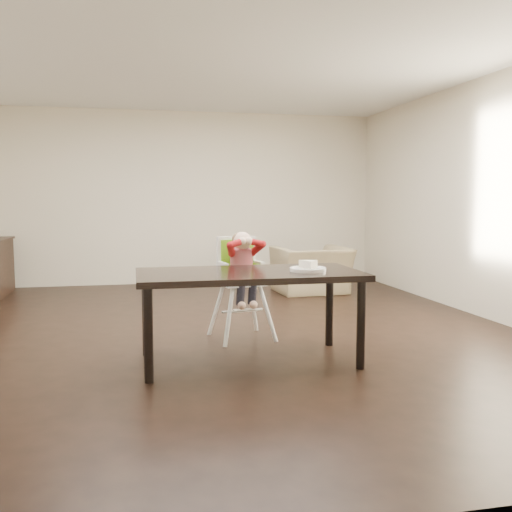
# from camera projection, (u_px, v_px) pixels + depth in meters

# --- Properties ---
(ground) EXTENTS (7.00, 7.00, 0.00)m
(ground) POSITION_uv_depth(u_px,v_px,m) (221.00, 332.00, 5.74)
(ground) COLOR black
(ground) RESTS_ON ground
(room_walls) EXTENTS (6.02, 7.02, 2.71)m
(room_walls) POSITION_uv_depth(u_px,v_px,m) (220.00, 145.00, 5.55)
(room_walls) COLOR beige
(room_walls) RESTS_ON ground
(dining_table) EXTENTS (1.80, 0.90, 0.75)m
(dining_table) POSITION_uv_depth(u_px,v_px,m) (249.00, 281.00, 4.62)
(dining_table) COLOR black
(dining_table) RESTS_ON ground
(high_chair) EXTENTS (0.49, 0.49, 1.03)m
(high_chair) POSITION_uv_depth(u_px,v_px,m) (241.00, 263.00, 5.43)
(high_chair) COLOR white
(high_chair) RESTS_ON ground
(plate) EXTENTS (0.39, 0.39, 0.09)m
(plate) POSITION_uv_depth(u_px,v_px,m) (308.00, 267.00, 4.63)
(plate) COLOR white
(plate) RESTS_ON dining_table
(armchair) EXTENTS (1.05, 0.72, 0.88)m
(armchair) POSITION_uv_depth(u_px,v_px,m) (312.00, 262.00, 8.10)
(armchair) COLOR #9B8A62
(armchair) RESTS_ON ground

